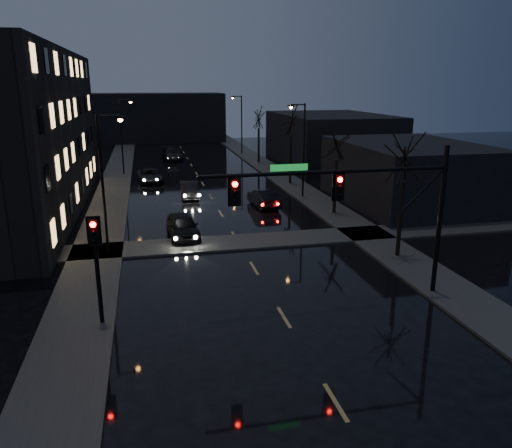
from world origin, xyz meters
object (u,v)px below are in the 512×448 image
oncoming_car_b (190,190)px  oncoming_car_d (172,154)px  oncoming_car_c (150,176)px  lead_car (264,198)px  oncoming_car_a (183,226)px

oncoming_car_b → oncoming_car_d: 22.60m
oncoming_car_b → oncoming_car_d: (-0.24, 22.60, 0.12)m
oncoming_car_c → lead_car: lead_car is taller
oncoming_car_c → oncoming_car_d: size_ratio=0.88×
oncoming_car_b → oncoming_car_c: bearing=114.3°
oncoming_car_a → lead_car: bearing=41.9°
oncoming_car_c → oncoming_car_b: bearing=-73.2°
oncoming_car_b → oncoming_car_c: (-3.25, 7.82, -0.00)m
oncoming_car_c → oncoming_car_d: bearing=72.7°
oncoming_car_a → oncoming_car_c: 19.64m
oncoming_car_a → oncoming_car_d: size_ratio=0.84×
oncoming_car_a → oncoming_car_d: bearing=84.6°
oncoming_car_a → lead_car: size_ratio=1.05×
oncoming_car_a → oncoming_car_c: (-1.75, 19.56, -0.11)m
oncoming_car_c → lead_car: 15.26m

